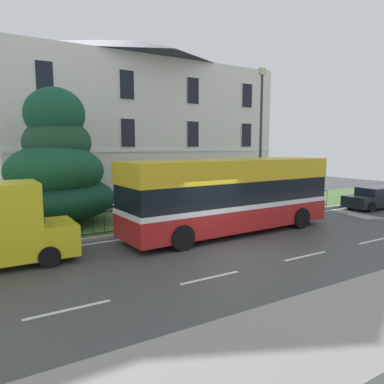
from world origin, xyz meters
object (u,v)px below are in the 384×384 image
at_px(georgian_townhouse, 136,119).
at_px(street_lamp_post, 261,132).
at_px(litter_bin, 306,197).
at_px(evergreen_tree, 57,170).
at_px(single_decker_bus, 231,194).
at_px(parked_hatchback_00, 375,198).

bearing_deg(georgian_townhouse, street_lamp_post, -73.37).
bearing_deg(georgian_townhouse, litter_bin, -56.82).
bearing_deg(evergreen_tree, litter_bin, -10.54).
relative_size(georgian_townhouse, single_decker_bus, 1.92).
xyz_separation_m(georgian_townhouse, litter_bin, (6.82, -10.43, -5.12)).
bearing_deg(single_decker_bus, parked_hatchback_00, -0.70).
bearing_deg(parked_hatchback_00, georgian_townhouse, -45.98).
xyz_separation_m(evergreen_tree, street_lamp_post, (10.34, -2.52, 1.89)).
distance_m(single_decker_bus, litter_bin, 8.41).
relative_size(georgian_townhouse, evergreen_tree, 3.00).
bearing_deg(parked_hatchback_00, single_decker_bus, 7.01).
bearing_deg(litter_bin, georgian_townhouse, 123.18).
relative_size(street_lamp_post, litter_bin, 6.96).
bearing_deg(litter_bin, street_lamp_post, 178.45).
distance_m(evergreen_tree, street_lamp_post, 10.81).
distance_m(evergreen_tree, parked_hatchback_00, 18.33).
height_order(parked_hatchback_00, litter_bin, parked_hatchback_00).
xyz_separation_m(single_decker_bus, street_lamp_post, (4.17, 2.80, 2.86)).
distance_m(georgian_townhouse, single_decker_bus, 13.80).
bearing_deg(street_lamp_post, evergreen_tree, 166.32).
xyz_separation_m(street_lamp_post, litter_bin, (3.74, -0.10, -3.86)).
bearing_deg(parked_hatchback_00, street_lamp_post, -13.57).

